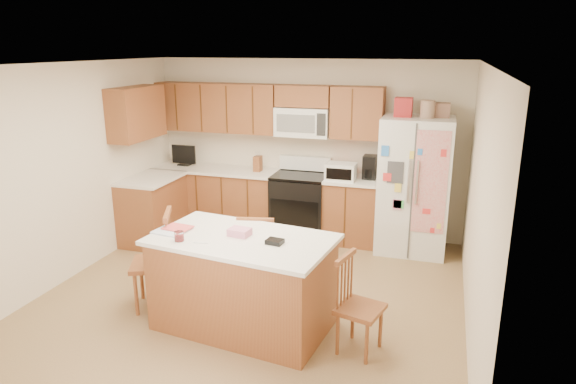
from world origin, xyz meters
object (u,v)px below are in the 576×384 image
(stove, at_px, (301,205))
(windsor_chair_back, at_px, (258,257))
(refrigerator, at_px, (414,184))
(windsor_chair_left, at_px, (155,263))
(windsor_chair_right, at_px, (358,307))
(island, at_px, (243,282))

(stove, height_order, windsor_chair_back, stove)
(refrigerator, height_order, windsor_chair_left, refrigerator)
(stove, bearing_deg, windsor_chair_right, -64.24)
(windsor_chair_back, relative_size, windsor_chair_right, 1.05)
(refrigerator, relative_size, island, 1.13)
(windsor_chair_left, bearing_deg, windsor_chair_right, -5.28)
(windsor_chair_left, xyz_separation_m, windsor_chair_back, (0.94, 0.53, -0.04))
(windsor_chair_left, height_order, windsor_chair_back, windsor_chair_left)
(windsor_chair_back, bearing_deg, refrigerator, 50.95)
(refrigerator, relative_size, windsor_chair_back, 2.13)
(refrigerator, distance_m, windsor_chair_right, 2.66)
(stove, height_order, windsor_chair_left, stove)
(stove, relative_size, refrigerator, 0.55)
(stove, height_order, windsor_chair_right, stove)
(stove, distance_m, windsor_chair_right, 2.95)
(windsor_chair_left, relative_size, windsor_chair_right, 1.15)
(windsor_chair_left, distance_m, windsor_chair_back, 1.08)
(windsor_chair_back, bearing_deg, stove, 91.80)
(windsor_chair_left, bearing_deg, stove, 70.28)
(refrigerator, height_order, island, refrigerator)
(island, xyz_separation_m, windsor_chair_right, (1.14, -0.09, -0.04))
(island, height_order, windsor_chair_back, island)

